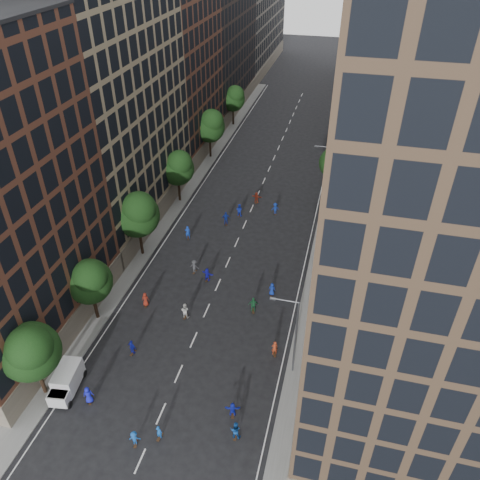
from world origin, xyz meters
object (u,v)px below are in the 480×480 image
(skater_2, at_px, (235,430))
(skater_1, at_px, (159,432))
(streetlamp_far, at_px, (328,172))
(streetlamp_near, at_px, (293,333))
(skater_0, at_px, (88,395))
(cargo_van, at_px, (66,381))

(skater_2, bearing_deg, skater_1, 13.40)
(streetlamp_far, relative_size, skater_2, 4.90)
(streetlamp_near, bearing_deg, skater_1, -134.79)
(skater_0, bearing_deg, streetlamp_near, -179.94)
(streetlamp_near, height_order, skater_0, streetlamp_near)
(streetlamp_near, distance_m, skater_0, 19.29)
(cargo_van, relative_size, skater_1, 2.96)
(streetlamp_far, xyz_separation_m, skater_0, (-17.08, -40.89, -4.25))
(skater_0, height_order, skater_2, skater_2)
(skater_1, bearing_deg, streetlamp_far, -94.30)
(streetlamp_near, height_order, cargo_van, streetlamp_near)
(streetlamp_near, relative_size, skater_1, 5.97)
(skater_1, bearing_deg, cargo_van, -5.36)
(cargo_van, bearing_deg, skater_1, -21.52)
(streetlamp_far, relative_size, skater_1, 5.97)
(skater_0, relative_size, skater_2, 1.00)
(cargo_van, xyz_separation_m, skater_2, (16.28, -0.82, -0.27))
(streetlamp_near, bearing_deg, cargo_van, -159.89)
(streetlamp_far, distance_m, skater_0, 44.52)
(streetlamp_near, relative_size, skater_0, 4.91)
(streetlamp_far, bearing_deg, skater_1, -102.67)
(streetlamp_far, bearing_deg, streetlamp_near, -90.00)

